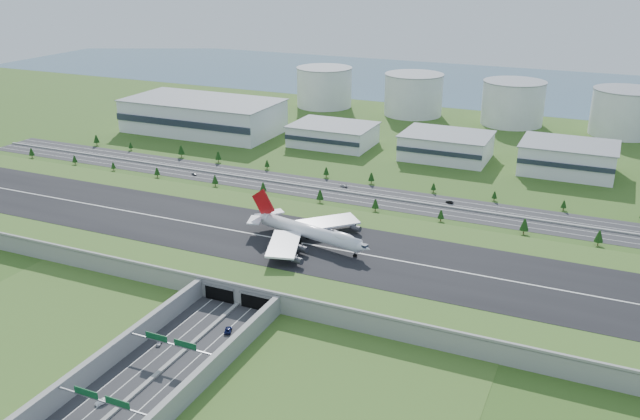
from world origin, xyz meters
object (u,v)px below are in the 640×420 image
at_px(fuel_tank_a, 324,87).
at_px(car_5, 450,202).
at_px(car_1, 102,402).
at_px(car_4, 194,174).
at_px(boeing_747, 309,231).
at_px(car_7, 344,185).
at_px(car_2, 228,330).
at_px(car_0, 159,343).

height_order(fuel_tank_a, car_5, fuel_tank_a).
xyz_separation_m(car_1, car_5, (56.12, 225.57, -0.01)).
height_order(car_4, car_5, car_5).
height_order(boeing_747, car_4, boeing_747).
bearing_deg(car_5, fuel_tank_a, -130.04).
relative_size(car_4, car_7, 0.81).
distance_m(car_2, car_4, 197.09).
xyz_separation_m(boeing_747, car_2, (-0.64, -71.36, -13.09)).
relative_size(boeing_747, car_7, 13.06).
bearing_deg(fuel_tank_a, car_2, -71.46).
relative_size(car_2, car_5, 1.24).
relative_size(boeing_747, car_2, 12.20).
distance_m(fuel_tank_a, car_2, 401.06).
bearing_deg(car_1, car_4, 141.61).
height_order(car_4, car_7, car_7).
height_order(car_1, car_4, car_1).
distance_m(car_0, car_2, 25.67).
bearing_deg(car_7, car_4, -62.59).
relative_size(fuel_tank_a, boeing_747, 0.74).
bearing_deg(car_5, car_1, -3.22).
distance_m(car_0, car_1, 36.27).
xyz_separation_m(car_0, car_2, (18.45, 17.84, 0.06)).
xyz_separation_m(car_0, car_7, (-5.41, 191.84, 0.04)).
relative_size(boeing_747, car_4, 16.04).
xyz_separation_m(car_1, car_2, (13.76, 53.81, 0.02)).
bearing_deg(car_7, boeing_747, 30.31).
height_order(fuel_tank_a, car_0, fuel_tank_a).
bearing_deg(car_5, car_2, -3.10).
bearing_deg(car_4, car_1, -128.88).
xyz_separation_m(car_2, car_7, (-23.86, 174.00, -0.02)).
bearing_deg(car_0, car_5, 53.75).
distance_m(boeing_747, car_2, 72.56).
distance_m(car_2, car_7, 175.63).
height_order(boeing_747, car_5, boeing_747).
bearing_deg(boeing_747, car_7, 116.15).
xyz_separation_m(boeing_747, car_7, (-24.51, 102.64, -13.11)).
height_order(car_2, car_4, car_2).
height_order(fuel_tank_a, car_4, fuel_tank_a).
relative_size(car_1, car_2, 0.82).
xyz_separation_m(car_4, car_7, (96.51, 17.94, 0.03)).
distance_m(boeing_747, car_7, 106.33).
height_order(car_1, car_2, car_2).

